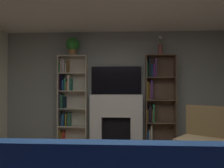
# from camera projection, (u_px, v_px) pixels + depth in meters

# --- Properties ---
(wall_back_accent) EXTENTS (5.42, 0.06, 2.64)m
(wall_back_accent) POSITION_uv_depth(u_px,v_px,m) (116.00, 87.00, 5.63)
(wall_back_accent) COLOR gray
(wall_back_accent) RESTS_ON ground_plane
(fireplace) EXTENTS (1.30, 0.54, 1.15)m
(fireplace) POSITION_uv_depth(u_px,v_px,m) (116.00, 118.00, 5.47)
(fireplace) COLOR white
(fireplace) RESTS_ON ground_plane
(tv) EXTENTS (1.17, 0.06, 0.65)m
(tv) POSITION_uv_depth(u_px,v_px,m) (116.00, 80.00, 5.57)
(tv) COLOR black
(tv) RESTS_ON fireplace
(bookshelf_left) EXTENTS (0.67, 0.27, 2.06)m
(bookshelf_left) POSITION_uv_depth(u_px,v_px,m) (70.00, 99.00, 5.56)
(bookshelf_left) COLOR beige
(bookshelf_left) RESTS_ON ground_plane
(bookshelf_right) EXTENTS (0.67, 0.29, 2.06)m
(bookshelf_right) POSITION_uv_depth(u_px,v_px,m) (157.00, 99.00, 5.44)
(bookshelf_right) COLOR brown
(bookshelf_right) RESTS_ON ground_plane
(potted_plant) EXTENTS (0.31, 0.31, 0.42)m
(potted_plant) POSITION_uv_depth(u_px,v_px,m) (73.00, 46.00, 5.52)
(potted_plant) COLOR #9E6F42
(potted_plant) RESTS_ON bookshelf_left
(vase_with_flowers) EXTENTS (0.10, 0.10, 0.45)m
(vase_with_flowers) POSITION_uv_depth(u_px,v_px,m) (160.00, 48.00, 5.40)
(vase_with_flowers) COLOR #974B45
(vase_with_flowers) RESTS_ON bookshelf_right
(armchair) EXTENTS (0.89, 0.87, 1.02)m
(armchair) POSITION_uv_depth(u_px,v_px,m) (203.00, 137.00, 3.71)
(armchair) COLOR brown
(armchair) RESTS_ON ground_plane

